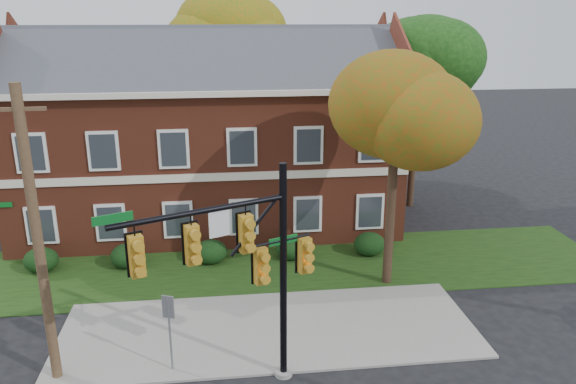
{
  "coord_description": "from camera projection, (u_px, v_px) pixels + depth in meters",
  "views": [
    {
      "loc": [
        -1.4,
        -15.71,
        10.32
      ],
      "look_at": [
        0.89,
        3.0,
        4.29
      ],
      "focal_mm": 35.0,
      "sensor_mm": 36.0,
      "label": 1
    }
  ],
  "objects": [
    {
      "name": "sign_post",
      "position": [
        169.0,
        321.0,
        16.41
      ],
      "size": [
        0.36,
        0.17,
        2.53
      ],
      "rotation": [
        0.0,
        0.0,
        -0.36
      ],
      "color": "slate",
      "rests_on": "ground"
    },
    {
      "name": "hedge_far_left",
      "position": [
        41.0,
        260.0,
        23.29
      ],
      "size": [
        1.4,
        1.26,
        1.05
      ],
      "primitive_type": "ellipsoid",
      "color": "black",
      "rests_on": "ground"
    },
    {
      "name": "hedge_far_right",
      "position": [
        370.0,
        244.0,
        24.91
      ],
      "size": [
        1.4,
        1.26,
        1.05
      ],
      "primitive_type": "ellipsoid",
      "color": "black",
      "rests_on": "ground"
    },
    {
      "name": "ground",
      "position": [
        272.0,
        347.0,
        18.16
      ],
      "size": [
        120.0,
        120.0,
        0.0
      ],
      "primitive_type": "plane",
      "color": "black",
      "rests_on": "ground"
    },
    {
      "name": "hedge_left",
      "position": [
        127.0,
        256.0,
        23.69
      ],
      "size": [
        1.4,
        1.26,
        1.05
      ],
      "primitive_type": "ellipsoid",
      "color": "black",
      "rests_on": "ground"
    },
    {
      "name": "tree_near_right",
      "position": [
        403.0,
        118.0,
        20.38
      ],
      "size": [
        4.5,
        4.25,
        8.58
      ],
      "color": "black",
      "rests_on": "ground"
    },
    {
      "name": "sidewalk",
      "position": [
        269.0,
        329.0,
        19.09
      ],
      "size": [
        14.0,
        5.0,
        0.08
      ],
      "primitive_type": "cube",
      "color": "gray",
      "rests_on": "ground"
    },
    {
      "name": "traffic_signal",
      "position": [
        245.0,
        259.0,
        14.97
      ],
      "size": [
        5.47,
        2.42,
        6.55
      ],
      "rotation": [
        0.0,
        0.0,
        0.4
      ],
      "color": "gray",
      "rests_on": "ground"
    },
    {
      "name": "utility_pole",
      "position": [
        38.0,
        241.0,
        15.29
      ],
      "size": [
        1.35,
        0.3,
        8.67
      ],
      "rotation": [
        0.0,
        0.0,
        0.03
      ],
      "color": "#4D3524",
      "rests_on": "ground"
    },
    {
      "name": "hedge_center",
      "position": [
        211.0,
        252.0,
        24.1
      ],
      "size": [
        1.4,
        1.26,
        1.05
      ],
      "primitive_type": "ellipsoid",
      "color": "black",
      "rests_on": "ground"
    },
    {
      "name": "tree_right_rear",
      "position": [
        427.0,
        58.0,
        28.87
      ],
      "size": [
        6.3,
        5.95,
        10.62
      ],
      "color": "black",
      "rests_on": "ground"
    },
    {
      "name": "tree_far_rear",
      "position": [
        229.0,
        38.0,
        34.1
      ],
      "size": [
        6.84,
        6.46,
        11.52
      ],
      "color": "black",
      "rests_on": "ground"
    },
    {
      "name": "hedge_right",
      "position": [
        291.0,
        248.0,
        24.5
      ],
      "size": [
        1.4,
        1.26,
        1.05
      ],
      "primitive_type": "ellipsoid",
      "color": "black",
      "rests_on": "ground"
    },
    {
      "name": "grass_strip",
      "position": [
        259.0,
        267.0,
        23.82
      ],
      "size": [
        30.0,
        6.0,
        0.04
      ],
      "primitive_type": "cube",
      "color": "#193811",
      "rests_on": "ground"
    },
    {
      "name": "apartment_building",
      "position": [
        208.0,
        126.0,
        27.7
      ],
      "size": [
        18.8,
        8.8,
        9.74
      ],
      "color": "brown",
      "rests_on": "ground"
    }
  ]
}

